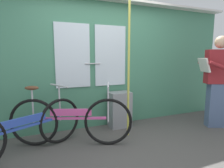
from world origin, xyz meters
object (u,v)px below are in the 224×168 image
Objects in this scene: bicycle_leaning_behind at (23,130)px; passenger_reading_newspaper at (218,80)px; handrail_pole at (129,67)px; bicycle_near_door at (71,121)px; trash_bin_by_wall at (120,109)px.

bicycle_leaning_behind is 0.96× the size of passenger_reading_newspaper.
handrail_pole is (1.58, 0.10, 0.78)m from bicycle_leaning_behind.
passenger_reading_newspaper reaches higher than bicycle_near_door.
trash_bin_by_wall is 0.29× the size of handrail_pole.
handrail_pole is at bearing -23.36° from bicycle_leaning_behind.
passenger_reading_newspaper is at bearing -8.58° from handrail_pole.
passenger_reading_newspaper is (2.66, -0.25, 0.51)m from bicycle_near_door.
handrail_pole reaches higher than trash_bin_by_wall.
passenger_reading_newspaper is at bearing 15.30° from bicycle_near_door.
handrail_pole is at bearing 21.12° from bicycle_near_door.
handrail_pole reaches higher than bicycle_near_door.
passenger_reading_newspaper reaches higher than trash_bin_by_wall.
bicycle_leaning_behind is 3.33m from passenger_reading_newspaper.
handrail_pole reaches higher than passenger_reading_newspaper.
bicycle_near_door reaches higher than bicycle_leaning_behind.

